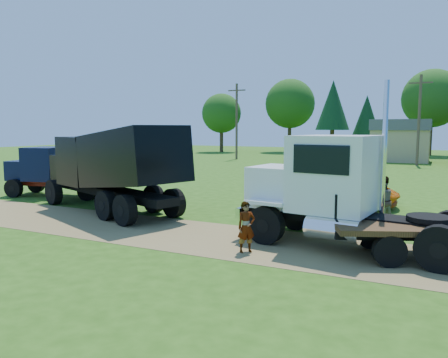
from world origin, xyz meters
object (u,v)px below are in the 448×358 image
at_px(black_dump_truck, 113,165).
at_px(orange_pickup, 334,188).
at_px(white_semi_tractor, 338,190).
at_px(spectator_a, 246,227).
at_px(navy_truck, 56,171).

relative_size(black_dump_truck, orange_pickup, 1.50).
distance_m(white_semi_tractor, spectator_a, 3.27).
xyz_separation_m(navy_truck, spectator_a, (13.76, -5.49, -0.61)).
height_order(navy_truck, spectator_a, navy_truck).
xyz_separation_m(white_semi_tractor, navy_truck, (-16.03, 3.37, -0.40)).
xyz_separation_m(navy_truck, orange_pickup, (14.37, 3.84, -0.55)).
relative_size(white_semi_tractor, black_dump_truck, 0.98).
bearing_deg(orange_pickup, black_dump_truck, 117.10).
distance_m(white_semi_tractor, navy_truck, 16.39).
bearing_deg(navy_truck, black_dump_truck, -33.02).
height_order(black_dump_truck, navy_truck, black_dump_truck).
bearing_deg(black_dump_truck, spectator_a, -3.10).
distance_m(navy_truck, orange_pickup, 14.89).
height_order(white_semi_tractor, spectator_a, white_semi_tractor).
bearing_deg(white_semi_tractor, spectator_a, -129.86).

